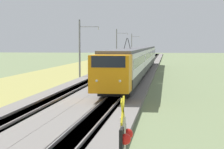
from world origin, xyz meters
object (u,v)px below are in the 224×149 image
(catenary_mast_far, at_px, (117,46))
(catenary_mast_distant, at_px, (132,45))
(passenger_train, at_px, (139,59))
(catenary_mast_mid, at_px, (80,48))

(catenary_mast_far, xyz_separation_m, catenary_mast_distant, (40.12, -0.00, -0.03))
(passenger_train, xyz_separation_m, catenary_mast_far, (33.97, 6.92, 1.60))
(passenger_train, height_order, catenary_mast_mid, catenary_mast_mid)
(passenger_train, bearing_deg, catenary_mast_mid, -48.36)
(passenger_train, distance_m, catenary_mast_mid, 9.38)
(passenger_train, height_order, catenary_mast_far, catenary_mast_far)
(catenary_mast_far, bearing_deg, catenary_mast_mid, -180.00)
(passenger_train, bearing_deg, catenary_mast_far, -168.49)
(catenary_mast_mid, height_order, catenary_mast_far, catenary_mast_far)
(catenary_mast_far, distance_m, catenary_mast_distant, 40.12)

